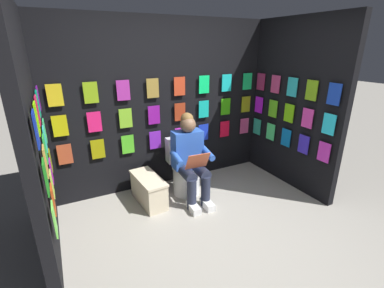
% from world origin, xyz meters
% --- Properties ---
extents(ground_plane, '(30.00, 30.00, 0.00)m').
position_xyz_m(ground_plane, '(0.00, 0.00, 0.00)').
color(ground_plane, '#9E998E').
extents(display_wall_back, '(3.31, 0.14, 2.39)m').
position_xyz_m(display_wall_back, '(-0.00, -1.69, 1.20)').
color(display_wall_back, black).
rests_on(display_wall_back, ground).
extents(display_wall_left, '(0.14, 1.65, 2.39)m').
position_xyz_m(display_wall_left, '(-1.65, -0.82, 1.20)').
color(display_wall_left, black).
rests_on(display_wall_left, ground).
extents(display_wall_right, '(0.14, 1.65, 2.39)m').
position_xyz_m(display_wall_right, '(1.65, -0.82, 1.20)').
color(display_wall_right, black).
rests_on(display_wall_right, ground).
extents(toilet, '(0.41, 0.56, 0.77)m').
position_xyz_m(toilet, '(-0.10, -1.26, 0.33)').
color(toilet, white).
rests_on(toilet, ground).
extents(person_reading, '(0.54, 0.70, 1.19)m').
position_xyz_m(person_reading, '(-0.08, -1.04, 0.60)').
color(person_reading, blue).
rests_on(person_reading, ground).
extents(comic_longbox_near, '(0.34, 0.70, 0.38)m').
position_xyz_m(comic_longbox_near, '(0.47, -1.19, 0.19)').
color(comic_longbox_near, beige).
rests_on(comic_longbox_near, ground).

